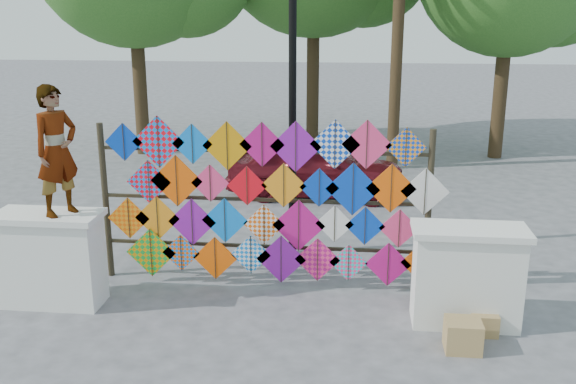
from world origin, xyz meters
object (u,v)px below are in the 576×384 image
object	(u,v)px
kite_rack	(267,203)
lamppost	(293,87)
vendor_woman	(57,151)
sedan	(316,167)

from	to	relation	value
kite_rack	lamppost	xyz separation A→B (m)	(0.23, 1.28, 1.46)
vendor_woman	lamppost	distance (m)	3.59
kite_rack	vendor_woman	world-z (taller)	vendor_woman
vendor_woman	sedan	world-z (taller)	vendor_woman
kite_rack	sedan	size ratio (longest dim) A/B	1.32
kite_rack	vendor_woman	size ratio (longest dim) A/B	2.94
kite_rack	lamppost	bearing A→B (deg)	79.81
vendor_woman	sedan	distance (m)	6.45
kite_rack	sedan	xyz separation A→B (m)	(0.39, 4.63, -0.60)
kite_rack	vendor_woman	distance (m)	2.85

